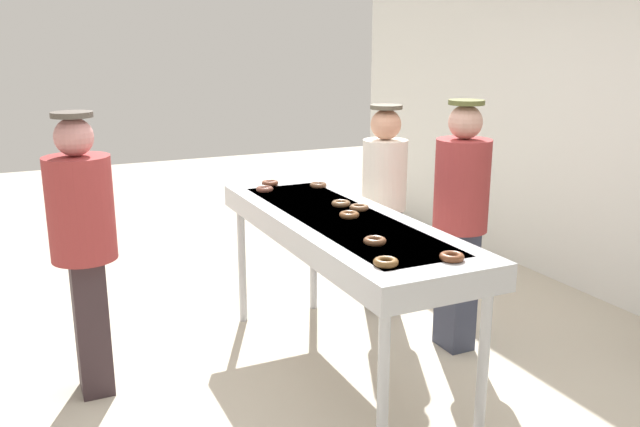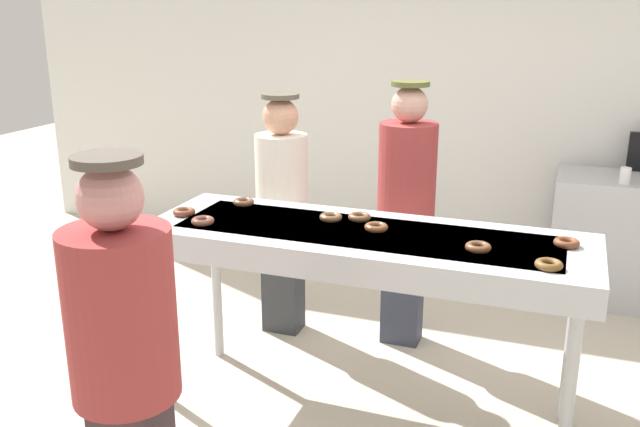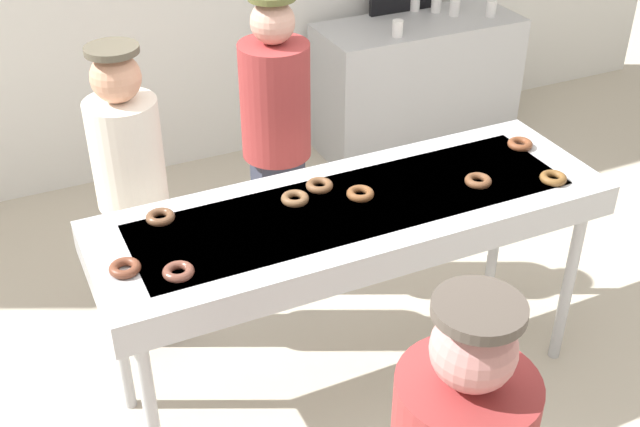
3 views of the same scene
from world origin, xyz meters
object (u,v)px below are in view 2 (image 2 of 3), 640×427
Objects in this scene: chocolate_donut_0 at (567,243)px; chocolate_donut_5 at (203,221)px; worker_assistant at (282,202)px; chocolate_donut_7 at (244,202)px; customer_waiting at (125,360)px; chocolate_donut_4 at (478,247)px; fryer_conveyor at (365,247)px; chocolate_donut_3 at (376,227)px; chocolate_donut_6 at (359,217)px; chocolate_donut_8 at (184,212)px; worker_baker at (407,199)px; chocolate_donut_1 at (549,265)px; chocolate_donut_2 at (331,217)px; paper_cup_0 at (625,176)px.

chocolate_donut_0 is 1.78m from chocolate_donut_5.
chocolate_donut_0 is 0.08× the size of worker_assistant.
chocolate_donut_7 is (0.04, 0.39, 0.00)m from chocolate_donut_5.
customer_waiting is at bearing 84.88° from worker_assistant.
fryer_conveyor is at bearing 171.25° from chocolate_donut_4.
chocolate_donut_6 is at bearing 133.53° from chocolate_donut_3.
chocolate_donut_6 is at bearing 71.14° from customer_waiting.
chocolate_donut_8 is 1.37m from worker_baker.
chocolate_donut_7 is (-1.65, 0.42, 0.00)m from chocolate_donut_1.
chocolate_donut_2 is at bearing -158.85° from chocolate_donut_6.
chocolate_donut_1 and chocolate_donut_2 have the same top height.
chocolate_donut_2 is 1.06× the size of paper_cup_0.
chocolate_donut_8 is (-0.17, 0.11, 0.00)m from chocolate_donut_5.
chocolate_donut_1 is at bearing -20.95° from chocolate_donut_4.
worker_baker is (0.23, 0.76, -0.08)m from chocolate_donut_2.
chocolate_donut_5 is 0.08× the size of worker_assistant.
chocolate_donut_1 is 1.00× the size of chocolate_donut_7.
worker_baker reaches higher than chocolate_donut_3.
worker_baker is 14.88× the size of paper_cup_0.
chocolate_donut_0 is at bearing 5.19° from chocolate_donut_3.
chocolate_donut_0 and chocolate_donut_4 have the same top height.
chocolate_donut_1 is (-0.06, -0.32, 0.00)m from chocolate_donut_0.
chocolate_donut_5 is 1.33m from worker_baker.
worker_assistant reaches higher than chocolate_donut_3.
worker_baker is (-0.94, 0.76, -0.08)m from chocolate_donut_0.
chocolate_donut_3 is at bearing -174.81° from chocolate_donut_0.
chocolate_donut_3 and chocolate_donut_6 have the same top height.
chocolate_donut_2 is 0.56m from chocolate_donut_7.
chocolate_donut_6 is (-1.02, 0.05, 0.00)m from chocolate_donut_0.
chocolate_donut_3 is 0.84m from worker_baker.
chocolate_donut_2 reaches higher than fryer_conveyor.
chocolate_donut_7 is 0.56m from worker_assistant.
fryer_conveyor is at bearing 11.83° from chocolate_donut_5.
customer_waiting is (0.36, -1.62, -0.08)m from chocolate_donut_7.
chocolate_donut_6 is at bearing 125.16° from worker_assistant.
chocolate_donut_7 is 0.35m from chocolate_donut_8.
worker_assistant is at bearing 139.71° from chocolate_donut_6.
chocolate_donut_5 is 1.30m from customer_waiting.
chocolate_donut_7 is 2.64m from paper_cup_0.
chocolate_donut_8 is at bearing -139.47° from paper_cup_0.
chocolate_donut_6 is 0.07× the size of worker_baker.
chocolate_donut_8 is (-1.87, 0.14, 0.00)m from chocolate_donut_1.
chocolate_donut_4 and chocolate_donut_7 have the same top height.
chocolate_donut_4 is at bearing -13.29° from chocolate_donut_3.
chocolate_donut_8 is at bearing 106.19° from customer_waiting.
chocolate_donut_1 is 1.77m from customer_waiting.
worker_baker is at bearing 40.04° from chocolate_donut_7.
chocolate_donut_2 is (-1.16, 0.00, 0.00)m from chocolate_donut_0.
fryer_conveyor is 0.84m from chocolate_donut_5.
chocolate_donut_4 and chocolate_donut_5 have the same top height.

